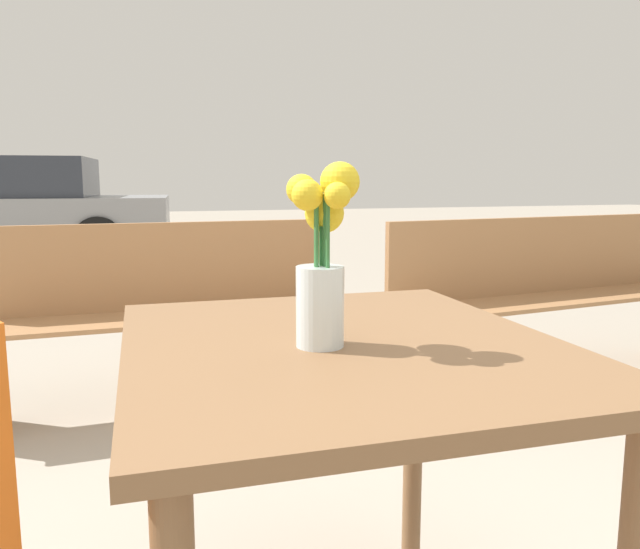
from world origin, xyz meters
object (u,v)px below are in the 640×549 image
object	(u,v)px
flower_vase	(322,264)
bench_near	(162,310)
bench_middle	(552,290)
table_front	(342,400)

from	to	relation	value
flower_vase	bench_near	xyz separation A→B (m)	(-0.17, 1.84, -0.44)
flower_vase	bench_near	bearing A→B (deg)	95.25
bench_near	bench_middle	world-z (taller)	same
bench_near	bench_middle	xyz separation A→B (m)	(1.97, -0.16, 0.01)
flower_vase	bench_near	size ratio (longest dim) A/B	0.20
table_front	bench_near	size ratio (longest dim) A/B	0.55
flower_vase	bench_middle	bearing A→B (deg)	43.00
table_front	flower_vase	bearing A→B (deg)	-149.92
table_front	bench_near	xyz separation A→B (m)	(-0.22, 1.81, -0.18)
bench_near	flower_vase	bearing A→B (deg)	-84.75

